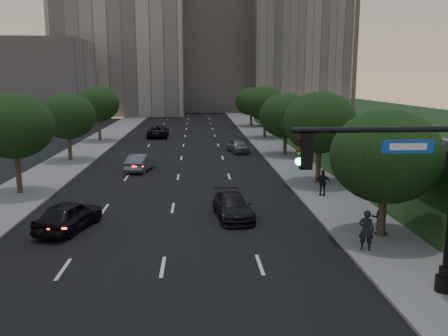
{
  "coord_description": "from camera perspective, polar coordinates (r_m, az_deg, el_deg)",
  "views": [
    {
      "loc": [
        1.4,
        -13.39,
        7.6
      ],
      "look_at": [
        2.68,
        7.73,
        3.6
      ],
      "focal_mm": 38.0,
      "sensor_mm": 36.0,
      "label": 1
    }
  ],
  "objects": [
    {
      "name": "ground",
      "position": [
        15.46,
        -8.67,
        -18.87
      ],
      "size": [
        160.0,
        160.0,
        0.0
      ],
      "primitive_type": "plane",
      "color": "black",
      "rests_on": "ground"
    },
    {
      "name": "road_surface",
      "position": [
        44.07,
        -5.23,
        0.74
      ],
      "size": [
        16.0,
        140.0,
        0.02
      ],
      "primitive_type": "cube",
      "color": "black",
      "rests_on": "ground"
    },
    {
      "name": "sidewalk_right",
      "position": [
        44.92,
        7.96,
        0.96
      ],
      "size": [
        4.5,
        140.0,
        0.15
      ],
      "primitive_type": "cube",
      "color": "slate",
      "rests_on": "ground"
    },
    {
      "name": "sidewalk_left",
      "position": [
        45.56,
        -18.22,
        0.66
      ],
      "size": [
        4.5,
        140.0,
        0.15
      ],
      "primitive_type": "cube",
      "color": "slate",
      "rests_on": "ground"
    },
    {
      "name": "embankment",
      "position": [
        46.57,
        22.86,
        2.96
      ],
      "size": [
        18.0,
        90.0,
        4.0
      ],
      "primitive_type": "cube",
      "color": "black",
      "rests_on": "ground"
    },
    {
      "name": "parapet_wall",
      "position": [
        43.25,
        12.87,
        6.13
      ],
      "size": [
        0.35,
        90.0,
        0.7
      ],
      "primitive_type": "cube",
      "color": "slate",
      "rests_on": "embankment"
    },
    {
      "name": "office_block_left",
      "position": [
        106.84,
        -12.15,
        14.99
      ],
      "size": [
        26.0,
        20.0,
        32.0
      ],
      "primitive_type": "cube",
      "color": "gray",
      "rests_on": "ground"
    },
    {
      "name": "office_block_mid",
      "position": [
        115.61,
        -1.21,
        13.38
      ],
      "size": [
        22.0,
        18.0,
        26.0
      ],
      "primitive_type": "cube",
      "color": "#A9A49B",
      "rests_on": "ground"
    },
    {
      "name": "office_block_right",
      "position": [
        112.19,
        8.51,
        15.91
      ],
      "size": [
        20.0,
        22.0,
        36.0
      ],
      "primitive_type": "cube",
      "color": "gray",
      "rests_on": "ground"
    },
    {
      "name": "office_block_filler",
      "position": [
        87.78,
        -21.97,
        9.55
      ],
      "size": [
        18.0,
        16.0,
        14.0
      ],
      "primitive_type": "cube",
      "color": "#A9A49B",
      "rests_on": "ground"
    },
    {
      "name": "tree_right_a",
      "position": [
        23.45,
        18.9,
        1.34
      ],
      "size": [
        5.2,
        5.2,
        6.24
      ],
      "color": "#38281C",
      "rests_on": "ground"
    },
    {
      "name": "tree_right_b",
      "position": [
        34.7,
        11.47,
        5.39
      ],
      "size": [
        5.2,
        5.2,
        6.74
      ],
      "color": "#38281C",
      "rests_on": "ground"
    },
    {
      "name": "tree_right_c",
      "position": [
        47.37,
        7.43,
        6.29
      ],
      "size": [
        5.2,
        5.2,
        6.24
      ],
      "color": "#38281C",
      "rests_on": "ground"
    },
    {
      "name": "tree_right_d",
      "position": [
        61.12,
        4.97,
        7.77
      ],
      "size": [
        5.2,
        5.2,
        6.74
      ],
      "color": "#38281C",
      "rests_on": "ground"
    },
    {
      "name": "tree_right_e",
      "position": [
        76.0,
        3.3,
        7.99
      ],
      "size": [
        5.2,
        5.2,
        6.24
      ],
      "color": "#38281C",
      "rests_on": "ground"
    },
    {
      "name": "tree_left_b",
      "position": [
        33.64,
        -23.88,
        4.64
      ],
      "size": [
        5.0,
        5.0,
        6.71
      ],
      "color": "#38281C",
      "rests_on": "ground"
    },
    {
      "name": "tree_left_c",
      "position": [
        46.04,
        -18.27,
        5.94
      ],
      "size": [
        5.0,
        5.0,
        6.34
      ],
      "color": "#38281C",
      "rests_on": "ground"
    },
    {
      "name": "tree_left_d",
      "position": [
        59.63,
        -14.9,
        7.44
      ],
      "size": [
        5.0,
        5.0,
        6.71
      ],
      "color": "#38281C",
      "rests_on": "ground"
    },
    {
      "name": "traffic_signal_mast",
      "position": [
        14.31,
        25.08,
        -6.27
      ],
      "size": [
        5.68,
        0.56,
        7.0
      ],
      "color": "black",
      "rests_on": "ground"
    },
    {
      "name": "sedan_near_left",
      "position": [
        25.42,
        -18.18,
        -5.44
      ],
      "size": [
        2.98,
        4.82,
        1.53
      ],
      "primitive_type": "imported",
      "rotation": [
        0.0,
        0.0,
        2.86
      ],
      "color": "black",
      "rests_on": "ground"
    },
    {
      "name": "sedan_mid_left",
      "position": [
        40.19,
        -9.98,
        0.69
      ],
      "size": [
        2.34,
        4.59,
        1.44
      ],
      "primitive_type": "imported",
      "rotation": [
        0.0,
        0.0,
        2.95
      ],
      "color": "#56575D",
      "rests_on": "ground"
    },
    {
      "name": "sedan_far_left",
      "position": [
        63.03,
        -7.94,
        4.4
      ],
      "size": [
        2.63,
        5.67,
        1.57
      ],
      "primitive_type": "imported",
      "rotation": [
        0.0,
        0.0,
        3.14
      ],
      "color": "black",
      "rests_on": "ground"
    },
    {
      "name": "sedan_near_right",
      "position": [
        26.24,
        1.07,
        -4.65
      ],
      "size": [
        2.3,
        4.66,
        1.3
      ],
      "primitive_type": "imported",
      "rotation": [
        0.0,
        0.0,
        0.11
      ],
      "color": "black",
      "rests_on": "ground"
    },
    {
      "name": "sedan_far_right",
      "position": [
        49.44,
        1.66,
        2.67
      ],
      "size": [
        2.49,
        4.34,
        1.39
      ],
      "primitive_type": "imported",
      "rotation": [
        0.0,
        0.0,
        0.22
      ],
      "color": "slate",
      "rests_on": "ground"
    },
    {
      "name": "pedestrian_a",
      "position": [
        21.86,
        16.73,
        -7.18
      ],
      "size": [
        0.78,
        0.66,
        1.82
      ],
      "primitive_type": "imported",
      "rotation": [
        0.0,
        0.0,
        2.75
      ],
      "color": "black",
      "rests_on": "sidewalk_right"
    },
    {
      "name": "pedestrian_b",
      "position": [
        24.28,
        18.23,
        -5.7
      ],
      "size": [
        0.94,
        0.82,
        1.64
      ],
      "primitive_type": "imported",
      "rotation": [
        0.0,
        0.0,
        2.86
      ],
      "color": "black",
      "rests_on": "sidewalk_right"
    },
    {
      "name": "pedestrian_c",
      "position": [
        31.22,
        11.82,
        -1.75
      ],
      "size": [
        1.04,
        0.55,
        1.68
      ],
      "primitive_type": "imported",
      "rotation": [
        0.0,
        0.0,
        2.99
      ],
      "color": "black",
      "rests_on": "sidewalk_right"
    }
  ]
}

